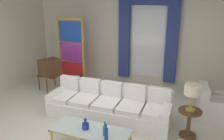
{
  "coord_description": "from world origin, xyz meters",
  "views": [
    {
      "loc": [
        2.16,
        -4.19,
        2.78
      ],
      "look_at": [
        0.06,
        0.9,
        1.05
      ],
      "focal_mm": 36.72,
      "sensor_mm": 36.0,
      "label": 1
    }
  ],
  "objects": [
    {
      "name": "bottle_blue_decanter",
      "position": [
        0.67,
        -0.92,
        0.52
      ],
      "size": [
        0.07,
        0.07,
        0.29
      ],
      "color": "#196B3D",
      "rests_on": "coffee_table"
    },
    {
      "name": "stained_glass_divider",
      "position": [
        -1.87,
        2.07,
        1.06
      ],
      "size": [
        0.95,
        0.05,
        2.2
      ],
      "color": "gold",
      "rests_on": "ground"
    },
    {
      "name": "coffee_table",
      "position": [
        0.34,
        -0.85,
        0.38
      ],
      "size": [
        1.5,
        0.6,
        0.41
      ],
      "color": "silver",
      "rests_on": "ground"
    },
    {
      "name": "bottle_amber_squat",
      "position": [
        0.75,
        -1.05,
        0.54
      ],
      "size": [
        0.07,
        0.07,
        0.33
      ],
      "color": "navy",
      "rests_on": "coffee_table"
    },
    {
      "name": "bottle_crystal_tall",
      "position": [
        0.24,
        -0.86,
        0.48
      ],
      "size": [
        0.13,
        0.13,
        0.22
      ],
      "color": "navy",
      "rests_on": "coffee_table"
    },
    {
      "name": "peacock_figurine",
      "position": [
        -1.54,
        1.67,
        0.22
      ],
      "size": [
        0.44,
        0.6,
        0.5
      ],
      "color": "beige",
      "rests_on": "ground"
    },
    {
      "name": "couch_white_long",
      "position": [
        0.19,
        0.42,
        0.31
      ],
      "size": [
        2.95,
        1.03,
        0.86
      ],
      "color": "white",
      "rests_on": "ground"
    },
    {
      "name": "wall_rear",
      "position": [
        0.0,
        3.06,
        1.5
      ],
      "size": [
        8.0,
        0.12,
        3.0
      ],
      "primitive_type": "cube",
      "color": "silver",
      "rests_on": "ground"
    },
    {
      "name": "table_lamp_brass",
      "position": [
        2.03,
        0.3,
        1.03
      ],
      "size": [
        0.32,
        0.32,
        0.57
      ],
      "color": "#B29338",
      "rests_on": "round_side_table"
    },
    {
      "name": "ground_plane",
      "position": [
        0.0,
        0.0,
        0.0
      ],
      "size": [
        16.0,
        16.0,
        0.0
      ],
      "primitive_type": "plane",
      "color": "silver"
    },
    {
      "name": "round_side_table",
      "position": [
        2.03,
        0.3,
        0.36
      ],
      "size": [
        0.48,
        0.48,
        0.59
      ],
      "color": "brown",
      "rests_on": "ground"
    },
    {
      "name": "vintage_tv",
      "position": [
        -2.2,
        1.33,
        0.73
      ],
      "size": [
        0.69,
        0.74,
        1.35
      ],
      "color": "brown",
      "rests_on": "ground"
    },
    {
      "name": "curtained_window",
      "position": [
        0.45,
        2.89,
        1.74
      ],
      "size": [
        2.0,
        0.17,
        2.7
      ],
      "color": "white",
      "rests_on": "ground"
    },
    {
      "name": "armchair_white",
      "position": [
        2.51,
        1.33,
        0.29
      ],
      "size": [
        0.9,
        0.89,
        0.8
      ],
      "color": "white",
      "rests_on": "ground"
    }
  ]
}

